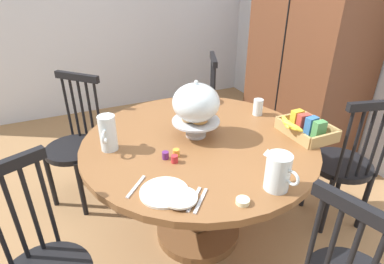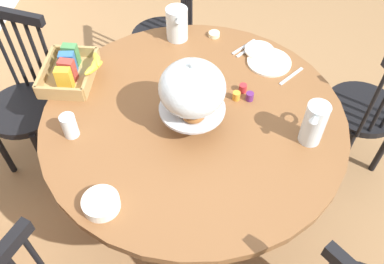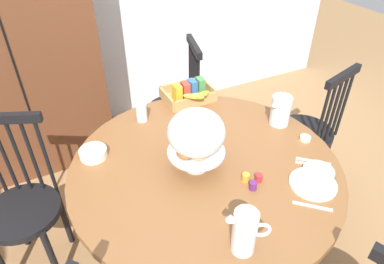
# 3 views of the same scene
# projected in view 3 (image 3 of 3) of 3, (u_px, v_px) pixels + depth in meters

# --- Properties ---
(ground_plane) EXTENTS (10.00, 10.00, 0.00)m
(ground_plane) POSITION_uv_depth(u_px,v_px,m) (203.00, 261.00, 2.12)
(ground_plane) COLOR #997047
(wooden_armoire) EXTENTS (1.18, 0.60, 1.96)m
(wooden_armoire) POSITION_uv_depth(u_px,v_px,m) (10.00, 43.00, 2.36)
(wooden_armoire) COLOR brown
(wooden_armoire) RESTS_ON ground_plane
(dining_table) EXTENTS (1.36, 1.36, 0.74)m
(dining_table) POSITION_uv_depth(u_px,v_px,m) (205.00, 190.00, 1.84)
(dining_table) COLOR brown
(dining_table) RESTS_ON ground_plane
(windsor_chair_near_window) EXTENTS (0.44, 0.44, 0.97)m
(windsor_chair_near_window) POSITION_uv_depth(u_px,v_px,m) (24.00, 208.00, 1.88)
(windsor_chair_near_window) COLOR black
(windsor_chair_near_window) RESTS_ON ground_plane
(windsor_chair_far_side) EXTENTS (0.42, 0.42, 0.97)m
(windsor_chair_far_side) POSITION_uv_depth(u_px,v_px,m) (307.00, 134.00, 2.42)
(windsor_chair_far_side) COLOR black
(windsor_chair_far_side) RESTS_ON ground_plane
(windsor_chair_host_seat) EXTENTS (0.42, 0.42, 0.97)m
(windsor_chair_host_seat) POSITION_uv_depth(u_px,v_px,m) (177.00, 109.00, 2.68)
(windsor_chair_host_seat) COLOR black
(windsor_chair_host_seat) RESTS_ON ground_plane
(pastry_stand_with_dome) EXTENTS (0.28, 0.28, 0.34)m
(pastry_stand_with_dome) POSITION_uv_depth(u_px,v_px,m) (196.00, 135.00, 1.60)
(pastry_stand_with_dome) COLOR silver
(pastry_stand_with_dome) RESTS_ON dining_table
(orange_juice_pitcher) EXTENTS (0.17, 0.10, 0.20)m
(orange_juice_pitcher) POSITION_uv_depth(u_px,v_px,m) (244.00, 233.00, 1.29)
(orange_juice_pitcher) COLOR silver
(orange_juice_pitcher) RESTS_ON dining_table
(milk_pitcher) EXTENTS (0.19, 0.11, 0.18)m
(milk_pitcher) POSITION_uv_depth(u_px,v_px,m) (280.00, 112.00, 1.98)
(milk_pitcher) COLOR silver
(milk_pitcher) RESTS_ON dining_table
(cereal_basket) EXTENTS (0.32, 0.30, 0.12)m
(cereal_basket) POSITION_uv_depth(u_px,v_px,m) (189.00, 93.00, 2.21)
(cereal_basket) COLOR tan
(cereal_basket) RESTS_ON dining_table
(china_plate_large) EXTENTS (0.22, 0.22, 0.01)m
(china_plate_large) POSITION_uv_depth(u_px,v_px,m) (313.00, 184.00, 1.61)
(china_plate_large) COLOR white
(china_plate_large) RESTS_ON dining_table
(china_plate_small) EXTENTS (0.15, 0.15, 0.01)m
(china_plate_small) POSITION_uv_depth(u_px,v_px,m) (319.00, 171.00, 1.67)
(china_plate_small) COLOR white
(china_plate_small) RESTS_ON china_plate_large
(cereal_bowl) EXTENTS (0.14, 0.14, 0.04)m
(cereal_bowl) POSITION_uv_depth(u_px,v_px,m) (93.00, 153.00, 1.77)
(cereal_bowl) COLOR white
(cereal_bowl) RESTS_ON dining_table
(drinking_glass) EXTENTS (0.06, 0.06, 0.11)m
(drinking_glass) POSITION_uv_depth(u_px,v_px,m) (142.00, 112.00, 2.01)
(drinking_glass) COLOR silver
(drinking_glass) RESTS_ON dining_table
(butter_dish) EXTENTS (0.06, 0.06, 0.02)m
(butter_dish) POSITION_uv_depth(u_px,v_px,m) (305.00, 138.00, 1.89)
(butter_dish) COLOR beige
(butter_dish) RESTS_ON dining_table
(jam_jar_strawberry) EXTENTS (0.04, 0.04, 0.04)m
(jam_jar_strawberry) POSITION_uv_depth(u_px,v_px,m) (259.00, 178.00, 1.63)
(jam_jar_strawberry) COLOR #B7282D
(jam_jar_strawberry) RESTS_ON dining_table
(jam_jar_apricot) EXTENTS (0.04, 0.04, 0.04)m
(jam_jar_apricot) POSITION_uv_depth(u_px,v_px,m) (246.00, 177.00, 1.63)
(jam_jar_apricot) COLOR orange
(jam_jar_apricot) RESTS_ON dining_table
(jam_jar_grape) EXTENTS (0.04, 0.04, 0.04)m
(jam_jar_grape) POSITION_uv_depth(u_px,v_px,m) (253.00, 186.00, 1.58)
(jam_jar_grape) COLOR #5B2366
(jam_jar_grape) RESTS_ON dining_table
(table_knife) EXTENTS (0.13, 0.13, 0.01)m
(table_knife) POSITION_uv_depth(u_px,v_px,m) (313.00, 165.00, 1.72)
(table_knife) COLOR silver
(table_knife) RESTS_ON dining_table
(dinner_fork) EXTENTS (0.13, 0.13, 0.01)m
(dinner_fork) POSITION_uv_depth(u_px,v_px,m) (313.00, 161.00, 1.75)
(dinner_fork) COLOR silver
(dinner_fork) RESTS_ON dining_table
(soup_spoon) EXTENTS (0.13, 0.13, 0.01)m
(soup_spoon) POSITION_uv_depth(u_px,v_px,m) (312.00, 206.00, 1.51)
(soup_spoon) COLOR silver
(soup_spoon) RESTS_ON dining_table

